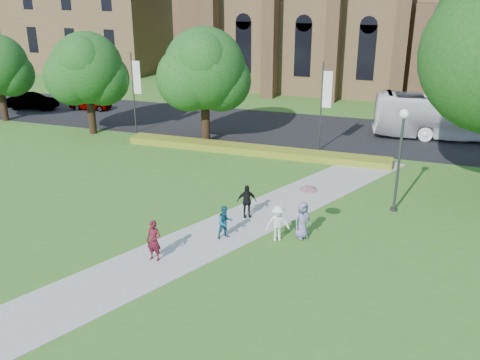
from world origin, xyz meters
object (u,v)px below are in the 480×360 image
(tour_coach, at_px, (458,116))
(car_1, at_px, (32,101))
(pedestrian_0, at_px, (154,241))
(streetlamp, at_px, (400,148))
(car_0, at_px, (90,102))

(tour_coach, xyz_separation_m, car_1, (-35.33, -2.26, -0.94))
(pedestrian_0, bearing_deg, streetlamp, 43.75)
(car_1, xyz_separation_m, pedestrian_0, (22.83, -20.93, 0.19))
(streetlamp, relative_size, tour_coach, 0.44)
(car_1, height_order, pedestrian_0, pedestrian_0)
(car_0, xyz_separation_m, pedestrian_0, (17.91, -22.51, 0.27))
(tour_coach, relative_size, car_0, 3.20)
(tour_coach, bearing_deg, pedestrian_0, 143.40)
(streetlamp, xyz_separation_m, car_0, (-27.02, 14.06, -2.65))
(tour_coach, distance_m, car_1, 35.41)
(pedestrian_0, bearing_deg, car_1, 138.38)
(streetlamp, bearing_deg, pedestrian_0, -137.14)
(car_1, bearing_deg, pedestrian_0, -144.40)
(car_1, bearing_deg, streetlamp, -123.23)
(streetlamp, relative_size, car_1, 1.21)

